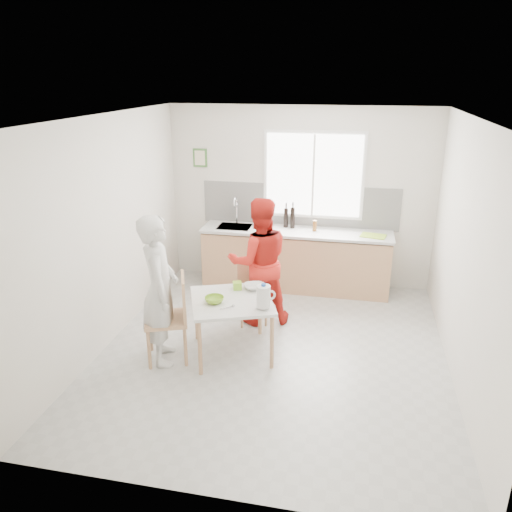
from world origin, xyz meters
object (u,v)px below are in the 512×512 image
at_px(bowl_green, 214,300).
at_px(chair_left, 173,314).
at_px(person_white, 160,290).
at_px(wine_bottle_a, 293,218).
at_px(dining_table, 232,305).
at_px(milk_jug, 264,296).
at_px(wine_bottle_b, 286,217).
at_px(chair_far, 251,289).
at_px(person_red, 259,262).
at_px(bowl_white, 254,287).

bearing_deg(bowl_green, chair_left, -165.24).
relative_size(chair_left, person_white, 0.58).
distance_m(person_white, wine_bottle_a, 2.73).
bearing_deg(chair_left, person_white, -90.00).
relative_size(dining_table, milk_jug, 4.28).
distance_m(bowl_green, wine_bottle_a, 2.41).
distance_m(dining_table, milk_jug, 0.48).
bearing_deg(wine_bottle_b, milk_jug, -87.22).
bearing_deg(wine_bottle_b, chair_far, -100.58).
distance_m(chair_left, bowl_green, 0.51).
bearing_deg(person_red, wine_bottle_a, -121.36).
relative_size(chair_left, bowl_white, 4.28).
bearing_deg(milk_jug, person_white, 165.89).
bearing_deg(person_red, chair_left, 34.40).
relative_size(dining_table, bowl_white, 4.91).
bearing_deg(person_red, milk_jug, 83.26).
relative_size(bowl_white, milk_jug, 0.87).
relative_size(person_red, bowl_green, 7.75).
xyz_separation_m(chair_left, chair_far, (0.67, 1.12, -0.11)).
relative_size(chair_left, chair_far, 1.26).
bearing_deg(person_white, dining_table, -90.00).
xyz_separation_m(chair_far, milk_jug, (0.36, -1.03, 0.40)).
bearing_deg(person_white, wine_bottle_b, -43.26).
xyz_separation_m(bowl_white, wine_bottle_b, (0.10, 1.87, 0.35)).
height_order(dining_table, person_white, person_white).
height_order(person_white, bowl_green, person_white).
relative_size(chair_left, milk_jug, 3.72).
distance_m(chair_far, bowl_green, 1.06).
relative_size(wine_bottle_a, wine_bottle_b, 1.07).
height_order(dining_table, milk_jug, milk_jug).
relative_size(chair_far, wine_bottle_b, 2.67).
bearing_deg(bowl_green, person_white, -164.01).
xyz_separation_m(milk_jug, wine_bottle_a, (-0.01, 2.34, 0.24)).
xyz_separation_m(person_white, wine_bottle_a, (1.14, 2.48, 0.21)).
bearing_deg(wine_bottle_a, person_white, -114.64).
relative_size(dining_table, chair_far, 1.45).
height_order(dining_table, chair_left, chair_left).
distance_m(chair_far, milk_jug, 1.16).
distance_m(chair_far, wine_bottle_a, 1.50).
distance_m(dining_table, bowl_green, 0.23).
distance_m(chair_left, wine_bottle_b, 2.67).
relative_size(person_white, bowl_white, 7.32).
xyz_separation_m(dining_table, bowl_green, (-0.17, -0.12, 0.11)).
bearing_deg(chair_left, person_red, 124.40).
height_order(milk_jug, wine_bottle_a, wine_bottle_a).
relative_size(dining_table, person_white, 0.67).
height_order(milk_jug, wine_bottle_b, wine_bottle_b).
height_order(chair_left, bowl_green, chair_left).
distance_m(person_white, bowl_green, 0.61).
xyz_separation_m(bowl_green, bowl_white, (0.36, 0.46, -0.00)).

